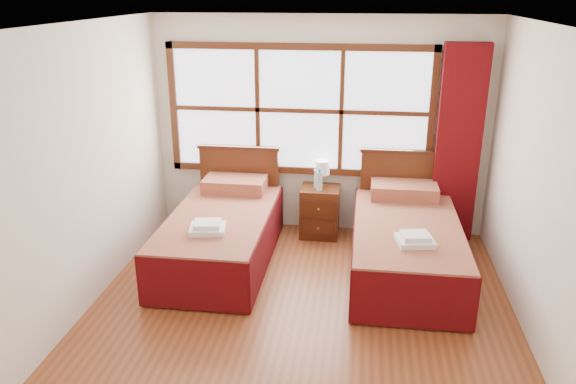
# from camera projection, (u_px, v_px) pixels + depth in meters

# --- Properties ---
(floor) EXTENTS (4.50, 4.50, 0.00)m
(floor) POSITION_uv_depth(u_px,v_px,m) (297.00, 325.00, 5.08)
(floor) COLOR brown
(floor) RESTS_ON ground
(ceiling) EXTENTS (4.50, 4.50, 0.00)m
(ceiling) POSITION_uv_depth(u_px,v_px,m) (299.00, 26.00, 4.18)
(ceiling) COLOR white
(ceiling) RESTS_ON wall_back
(wall_back) EXTENTS (4.00, 0.00, 4.00)m
(wall_back) POSITION_uv_depth(u_px,v_px,m) (320.00, 127.00, 6.72)
(wall_back) COLOR silver
(wall_back) RESTS_ON floor
(wall_left) EXTENTS (0.00, 4.50, 4.50)m
(wall_left) POSITION_uv_depth(u_px,v_px,m) (70.00, 179.00, 4.88)
(wall_left) COLOR silver
(wall_left) RESTS_ON floor
(wall_right) EXTENTS (0.00, 4.50, 4.50)m
(wall_right) POSITION_uv_depth(u_px,v_px,m) (552.00, 202.00, 4.38)
(wall_right) COLOR silver
(wall_right) RESTS_ON floor
(window) EXTENTS (3.16, 0.06, 1.56)m
(window) POSITION_uv_depth(u_px,v_px,m) (299.00, 110.00, 6.65)
(window) COLOR white
(window) RESTS_ON wall_back
(curtain) EXTENTS (0.50, 0.16, 2.30)m
(curtain) POSITION_uv_depth(u_px,v_px,m) (458.00, 145.00, 6.44)
(curtain) COLOR #5F090D
(curtain) RESTS_ON wall_back
(bed_left) EXTENTS (1.08, 2.10, 1.05)m
(bed_left) POSITION_uv_depth(u_px,v_px,m) (222.00, 233.00, 6.20)
(bed_left) COLOR #3F1C0D
(bed_left) RESTS_ON floor
(bed_right) EXTENTS (1.11, 2.15, 1.08)m
(bed_right) POSITION_uv_depth(u_px,v_px,m) (406.00, 242.00, 5.95)
(bed_right) COLOR #3F1C0D
(bed_right) RESTS_ON floor
(nightstand) EXTENTS (0.46, 0.45, 0.61)m
(nightstand) POSITION_uv_depth(u_px,v_px,m) (320.00, 212.00, 6.82)
(nightstand) COLOR #48210F
(nightstand) RESTS_ON floor
(towels_left) EXTENTS (0.39, 0.36, 0.10)m
(towels_left) POSITION_uv_depth(u_px,v_px,m) (207.00, 227.00, 5.63)
(towels_left) COLOR white
(towels_left) RESTS_ON bed_left
(towels_right) EXTENTS (0.39, 0.35, 0.10)m
(towels_right) POSITION_uv_depth(u_px,v_px,m) (415.00, 239.00, 5.33)
(towels_right) COLOR white
(towels_right) RESTS_ON bed_right
(lamp) EXTENTS (0.17, 0.17, 0.33)m
(lamp) POSITION_uv_depth(u_px,v_px,m) (322.00, 168.00, 6.68)
(lamp) COLOR gold
(lamp) RESTS_ON nightstand
(bottle_near) EXTENTS (0.07, 0.07, 0.26)m
(bottle_near) POSITION_uv_depth(u_px,v_px,m) (317.00, 178.00, 6.69)
(bottle_near) COLOR #ACC9DD
(bottle_near) RESTS_ON nightstand
(bottle_far) EXTENTS (0.07, 0.07, 0.26)m
(bottle_far) POSITION_uv_depth(u_px,v_px,m) (319.00, 180.00, 6.61)
(bottle_far) COLOR #ACC9DD
(bottle_far) RESTS_ON nightstand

